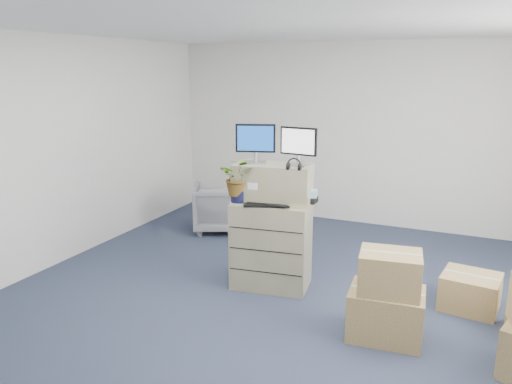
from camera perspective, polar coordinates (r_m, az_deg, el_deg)
ground at (r=5.07m, az=1.68°, el=-14.21°), size 7.00×7.00×0.00m
wall_back at (r=7.90m, az=11.60°, el=6.45°), size 6.00×0.02×2.80m
filing_cabinet_lower at (r=5.58m, az=1.76°, el=-6.05°), size 0.90×0.62×0.97m
filing_cabinet_upper at (r=5.42m, az=1.93°, el=1.03°), size 0.88×0.53×0.42m
monitor_left at (r=5.40m, az=-0.06°, el=5.82°), size 0.42×0.23×0.43m
monitor_right at (r=5.28m, az=4.87°, el=5.47°), size 0.41×0.18×0.41m
headphones at (r=5.13m, az=4.37°, el=3.11°), size 0.15×0.04×0.15m
keyboard at (r=5.32m, az=1.27°, el=-1.41°), size 0.53×0.36×0.03m
mouse at (r=5.28m, az=5.41°, el=-1.53°), size 0.11×0.09×0.03m
water_bottle at (r=5.40m, az=2.65°, el=-0.03°), size 0.07×0.07×0.23m
phone_dock at (r=5.51m, az=1.09°, el=-0.50°), size 0.07×0.06×0.14m
external_drive at (r=5.46m, az=5.88°, el=-0.86°), size 0.20×0.15×0.06m
tissue_box at (r=5.44m, az=5.85°, el=-0.14°), size 0.24×0.16×0.08m
potted_plant at (r=5.36m, az=-2.03°, el=1.07°), size 0.38×0.42×0.40m
office_chair at (r=7.54m, az=-4.09°, el=-1.48°), size 1.00×0.97×0.79m
cardboard_boxes at (r=4.90m, az=24.68°, el=-12.39°), size 2.13×1.68×0.83m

